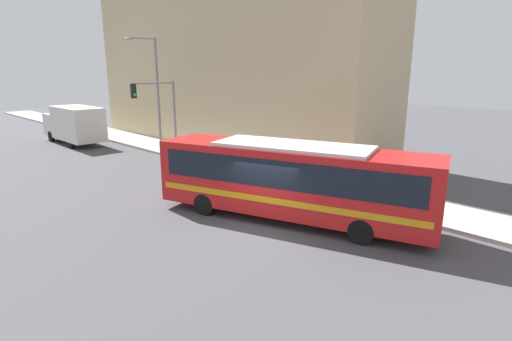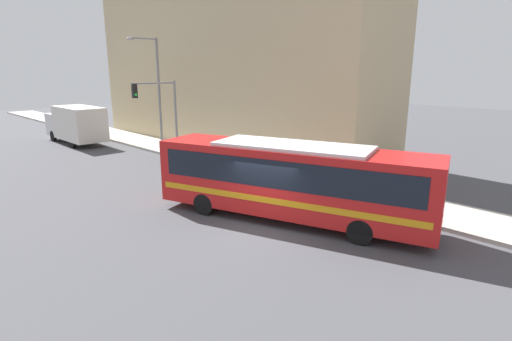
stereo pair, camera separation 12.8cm
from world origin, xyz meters
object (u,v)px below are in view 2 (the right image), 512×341
fire_hydrant (307,179)px  parking_meter (219,150)px  delivery_truck (76,123)px  city_bus (291,177)px  traffic_light_pole (161,105)px  street_lamp (156,86)px

fire_hydrant → parking_meter: bearing=90.0°
parking_meter → delivery_truck: bearing=101.6°
city_bus → delivery_truck: (0.74, 23.73, -0.13)m
fire_hydrant → parking_meter: (0.00, 6.87, 0.52)m
traffic_light_pole → delivery_truck: bearing=101.6°
city_bus → parking_meter: bearing=49.2°
traffic_light_pole → street_lamp: 2.64m
parking_meter → fire_hydrant: bearing=-90.0°
fire_hydrant → parking_meter: size_ratio=0.57×
delivery_truck → traffic_light_pole: (2.02, -9.86, 1.99)m
delivery_truck → traffic_light_pole: bearing=-78.4°
delivery_truck → street_lamp: bearing=-68.7°
delivery_truck → parking_meter: delivery_truck is taller
parking_meter → street_lamp: bearing=90.2°
street_lamp → city_bus: bearing=-103.1°
fire_hydrant → street_lamp: bearing=90.1°
delivery_truck → traffic_light_pole: traffic_light_pole is taller
parking_meter → street_lamp: 7.96m
fire_hydrant → parking_meter: 6.89m
delivery_truck → parking_meter: size_ratio=5.48×
traffic_light_pole → parking_meter: (1.00, -4.86, -2.59)m
city_bus → traffic_light_pole: (2.76, 13.87, 1.87)m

